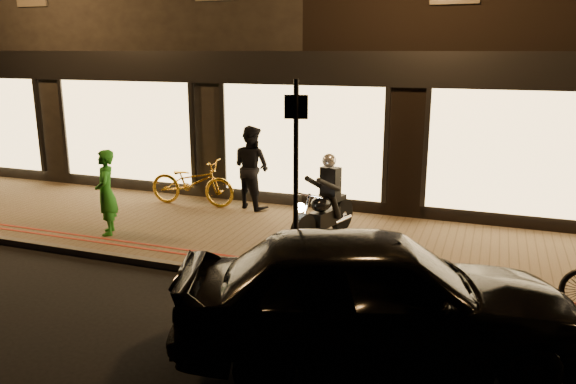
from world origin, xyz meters
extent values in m
plane|color=black|center=(0.00, 0.00, 0.00)|extent=(90.00, 90.00, 0.00)
cube|color=brown|center=(0.00, 2.00, 0.06)|extent=(50.00, 4.00, 0.12)
cube|color=#59544C|center=(0.00, 0.05, 0.06)|extent=(50.00, 0.14, 0.12)
cube|color=maroon|center=(0.00, 0.45, 0.12)|extent=(50.00, 0.06, 0.01)
cube|color=maroon|center=(0.00, 0.65, 0.12)|extent=(50.00, 0.06, 0.01)
cube|color=black|center=(-6.00, 9.00, 4.25)|extent=(12.00, 10.00, 8.50)
cube|color=black|center=(0.00, 3.95, 3.15)|extent=(48.00, 0.12, 0.70)
cube|color=#FFD17F|center=(-4.50, 3.94, 1.61)|extent=(3.60, 0.06, 2.38)
cube|color=#FFD17F|center=(0.00, 3.94, 1.61)|extent=(3.60, 0.06, 2.38)
cube|color=#FFD17F|center=(4.50, 3.94, 1.61)|extent=(3.60, 0.06, 2.38)
cylinder|color=black|center=(0.92, 1.42, 0.44)|extent=(0.29, 0.65, 0.64)
cylinder|color=black|center=(1.28, 2.67, 0.44)|extent=(0.29, 0.65, 0.64)
cylinder|color=silver|center=(0.92, 1.42, 0.44)|extent=(0.17, 0.17, 0.14)
cylinder|color=silver|center=(1.28, 2.67, 0.44)|extent=(0.17, 0.17, 0.14)
cube|color=black|center=(1.11, 2.10, 0.52)|extent=(0.44, 0.74, 0.30)
ellipsoid|color=black|center=(1.07, 1.97, 0.82)|extent=(0.45, 0.57, 0.29)
cube|color=black|center=(1.19, 2.38, 0.82)|extent=(0.36, 0.59, 0.09)
cylinder|color=silver|center=(0.96, 1.57, 1.07)|extent=(0.59, 0.20, 0.03)
cylinder|color=silver|center=(0.93, 1.47, 0.74)|extent=(0.14, 0.33, 0.71)
sphere|color=white|center=(0.89, 1.34, 0.90)|extent=(0.21, 0.21, 0.17)
cylinder|color=silver|center=(1.35, 2.49, 0.40)|extent=(0.22, 0.55, 0.07)
cube|color=black|center=(1.16, 2.26, 1.17)|extent=(0.39, 0.31, 0.55)
sphere|color=silver|center=(1.14, 2.20, 1.58)|extent=(0.32, 0.32, 0.26)
cylinder|color=black|center=(0.91, 2.00, 1.20)|extent=(0.17, 0.61, 0.34)
cylinder|color=black|center=(1.22, 1.91, 1.20)|extent=(0.33, 0.58, 0.34)
cylinder|color=black|center=(1.01, 2.26, 0.72)|extent=(0.13, 0.27, 0.46)
cylinder|color=black|center=(1.28, 2.18, 0.72)|extent=(0.25, 0.29, 0.46)
cylinder|color=black|center=(1.17, 0.32, 1.62)|extent=(0.09, 0.09, 3.00)
cube|color=black|center=(1.17, 0.32, 2.72)|extent=(0.35, 0.09, 0.35)
imported|color=gold|center=(-2.34, 3.28, 0.65)|extent=(2.04, 0.82, 1.05)
imported|color=#237F22|center=(-2.83, 0.94, 0.93)|extent=(0.65, 0.71, 1.62)
imported|color=black|center=(-1.01, 3.57, 1.03)|extent=(1.08, 0.97, 1.83)
imported|color=black|center=(2.78, -1.47, 0.79)|extent=(4.97, 3.29, 1.57)
camera|label=1|loc=(3.92, -7.42, 3.53)|focal=35.00mm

